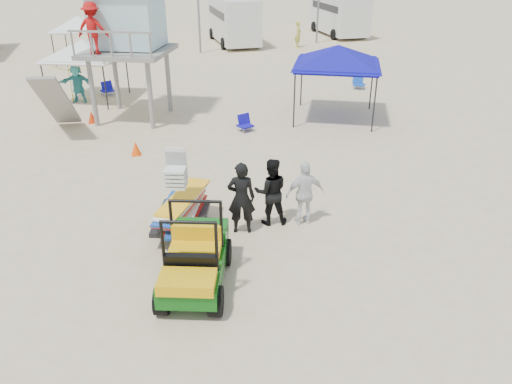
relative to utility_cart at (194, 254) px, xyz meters
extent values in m
plane|color=beige|center=(1.29, -1.38, -0.87)|extent=(140.00, 140.00, 0.00)
cube|color=#0C5210|center=(0.02, 0.03, -0.33)|extent=(1.89, 2.70, 0.43)
cube|color=#DFA30B|center=(0.02, 0.03, -0.06)|extent=(1.27, 0.99, 0.23)
cylinder|color=black|center=(-0.52, -0.85, -0.55)|extent=(0.45, 0.68, 0.63)
cube|color=black|center=(0.02, 2.33, -0.41)|extent=(1.74, 2.12, 0.12)
cylinder|color=black|center=(-0.51, 2.33, -0.63)|extent=(0.33, 0.52, 0.48)
imported|color=black|center=(1.52, 2.03, 0.10)|extent=(0.80, 0.62, 1.93)
imported|color=black|center=(2.37, 2.28, 0.05)|extent=(1.00, 0.84, 1.83)
imported|color=white|center=(3.22, 2.03, 0.01)|extent=(1.03, 0.44, 1.75)
cylinder|color=gray|center=(-1.88, 11.15, 0.49)|extent=(0.19, 0.19, 2.71)
cube|color=gray|center=(-0.69, 12.34, 1.93)|extent=(4.26, 4.26, 0.17)
cube|color=#AAD6DC|center=(-0.69, 12.66, 3.19)|extent=(3.14, 2.97, 2.27)
imported|color=#B20F0F|center=(-1.55, 11.26, 2.96)|extent=(1.23, 0.71, 1.90)
cylinder|color=black|center=(5.96, 8.63, 0.28)|extent=(0.06, 0.06, 2.30)
pyramid|color=#100E99|center=(7.52, 10.19, 2.18)|extent=(4.34, 4.34, 0.80)
cube|color=#100E99|center=(7.52, 10.19, 1.38)|extent=(4.34, 4.34, 0.18)
cylinder|color=black|center=(-4.03, 14.32, 0.16)|extent=(0.06, 0.06, 2.06)
pyramid|color=white|center=(-2.62, 15.73, 1.94)|extent=(3.87, 3.87, 0.80)
cube|color=white|center=(-2.62, 15.73, 1.14)|extent=(3.87, 3.87, 0.18)
cylinder|color=black|center=(-4.59, 23.38, 0.14)|extent=(0.06, 0.06, 2.02)
pyramid|color=white|center=(-3.28, 24.69, 1.90)|extent=(3.29, 3.29, 0.80)
cube|color=white|center=(-3.28, 24.69, 1.10)|extent=(3.29, 3.29, 0.18)
imported|color=#D3DF13|center=(-3.40, 15.64, 0.07)|extent=(2.50, 2.53, 1.88)
cone|color=#FD4B07|center=(-0.86, 8.08, -0.62)|extent=(0.34, 0.34, 0.50)
cone|color=red|center=(-2.46, 12.15, -0.62)|extent=(0.34, 0.34, 0.50)
cube|color=#1011B0|center=(-1.83, 16.33, -0.65)|extent=(0.70, 0.68, 0.06)
cube|color=#1011B0|center=(-1.83, 16.57, -0.45)|extent=(0.56, 0.39, 0.44)
cylinder|color=#B2B2B7|center=(-2.05, 16.13, -0.77)|extent=(0.03, 0.03, 0.20)
cube|color=#140E9D|center=(3.45, 9.50, -0.65)|extent=(0.69, 0.67, 0.06)
cube|color=#140E9D|center=(3.45, 9.74, -0.45)|extent=(0.56, 0.37, 0.44)
cylinder|color=#B2B2B7|center=(3.23, 9.30, -0.77)|extent=(0.03, 0.03, 0.20)
cube|color=#1043B3|center=(10.62, 14.20, -0.65)|extent=(0.74, 0.73, 0.06)
cube|color=#1043B3|center=(10.62, 14.44, -0.45)|extent=(0.52, 0.48, 0.44)
cylinder|color=#B2B2B7|center=(10.40, 14.00, -0.77)|extent=(0.03, 0.03, 0.20)
cube|color=silver|center=(-1.71, 30.12, 0.88)|extent=(2.50, 6.50, 3.00)
cube|color=black|center=(-1.71, 30.12, 1.33)|extent=(2.54, 5.20, 0.50)
cylinder|color=black|center=(-2.96, 28.04, -0.47)|extent=(0.25, 0.80, 0.80)
cube|color=silver|center=(7.29, 28.62, 0.88)|extent=(2.50, 7.00, 3.00)
cube|color=black|center=(7.29, 28.62, 1.33)|extent=(2.54, 5.60, 0.50)
cylinder|color=black|center=(6.04, 26.38, -0.47)|extent=(0.25, 0.80, 0.80)
cube|color=silver|center=(16.29, 30.12, 0.88)|extent=(2.50, 6.60, 3.00)
cube|color=black|center=(16.29, 30.12, 1.33)|extent=(2.54, 5.28, 0.50)
cylinder|color=black|center=(15.04, 28.01, -0.47)|extent=(0.25, 0.80, 0.80)
imported|color=gold|center=(11.37, 25.81, 0.04)|extent=(0.72, 0.79, 1.81)
imported|color=teal|center=(-3.09, 15.46, 0.02)|extent=(1.73, 0.97, 1.78)
camera|label=1|loc=(-1.00, -8.83, 5.85)|focal=35.00mm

